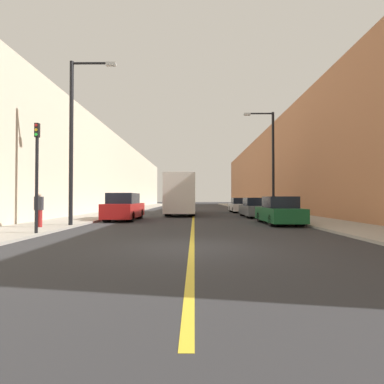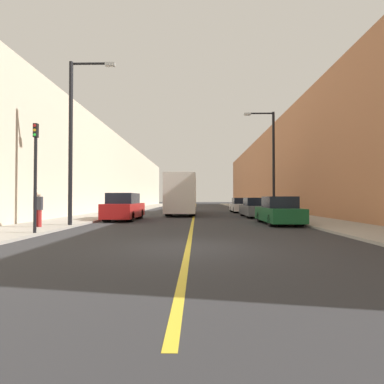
% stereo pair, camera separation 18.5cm
% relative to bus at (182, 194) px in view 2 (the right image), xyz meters
% --- Properties ---
extents(ground_plane, '(200.00, 200.00, 0.00)m').
position_rel_bus_xyz_m(ground_plane, '(1.08, -18.62, -1.82)').
color(ground_plane, '#2D2D30').
extents(sidewalk_left, '(3.40, 72.00, 0.11)m').
position_rel_bus_xyz_m(sidewalk_left, '(-6.50, 11.38, -1.76)').
color(sidewalk_left, '#9E998E').
rests_on(sidewalk_left, ground).
extents(sidewalk_right, '(3.40, 72.00, 0.11)m').
position_rel_bus_xyz_m(sidewalk_right, '(8.66, 11.38, -1.76)').
color(sidewalk_right, '#9E998E').
rests_on(sidewalk_right, ground).
extents(building_row_left, '(4.00, 72.00, 9.12)m').
position_rel_bus_xyz_m(building_row_left, '(-10.20, 11.38, 2.74)').
color(building_row_left, beige).
rests_on(building_row_left, ground).
extents(building_row_right, '(4.00, 72.00, 10.32)m').
position_rel_bus_xyz_m(building_row_right, '(12.36, 11.38, 3.34)').
color(building_row_right, '#B2724C').
rests_on(building_row_right, ground).
extents(road_center_line, '(0.16, 72.00, 0.01)m').
position_rel_bus_xyz_m(road_center_line, '(1.08, 11.38, -1.81)').
color(road_center_line, gold).
rests_on(road_center_line, ground).
extents(bus, '(2.43, 10.62, 3.41)m').
position_rel_bus_xyz_m(bus, '(0.00, 0.00, 0.00)').
color(bus, silver).
rests_on(bus, ground).
extents(parked_suv_left, '(1.86, 4.97, 1.80)m').
position_rel_bus_xyz_m(parked_suv_left, '(-3.52, -7.63, -0.98)').
color(parked_suv_left, maroon).
rests_on(parked_suv_left, ground).
extents(car_right_near, '(1.76, 4.54, 1.56)m').
position_rel_bus_xyz_m(car_right_near, '(5.93, -10.59, -1.12)').
color(car_right_near, '#145128').
rests_on(car_right_near, ground).
extents(car_right_mid, '(1.80, 4.68, 1.50)m').
position_rel_bus_xyz_m(car_right_mid, '(5.82, -4.37, -1.14)').
color(car_right_mid, '#51565B').
rests_on(car_right_mid, ground).
extents(car_right_far, '(1.88, 4.59, 1.50)m').
position_rel_bus_xyz_m(car_right_far, '(5.83, 3.15, -1.14)').
color(car_right_far, silver).
rests_on(car_right_far, ground).
extents(street_lamp_left, '(2.36, 0.24, 8.34)m').
position_rel_bus_xyz_m(street_lamp_left, '(-4.93, -12.41, 2.97)').
color(street_lamp_left, black).
rests_on(street_lamp_left, sidewalk_left).
extents(street_lamp_right, '(2.36, 0.24, 8.04)m').
position_rel_bus_xyz_m(street_lamp_right, '(7.08, -4.33, 2.82)').
color(street_lamp_right, black).
rests_on(street_lamp_right, sidewalk_right).
extents(traffic_light, '(0.16, 0.18, 4.30)m').
position_rel_bus_xyz_m(traffic_light, '(-5.00, -15.88, 0.63)').
color(traffic_light, black).
rests_on(traffic_light, sidewalk_left).
extents(pedestrian, '(0.37, 0.23, 1.66)m').
position_rel_bus_xyz_m(pedestrian, '(-6.16, -13.48, -0.85)').
color(pedestrian, maroon).
rests_on(pedestrian, sidewalk_left).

